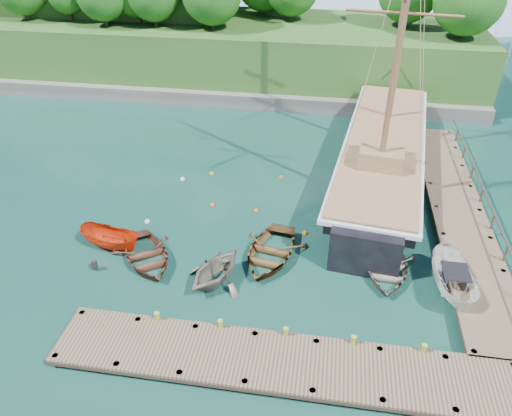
# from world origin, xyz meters

# --- Properties ---
(ground) EXTENTS (160.00, 160.00, 0.00)m
(ground) POSITION_xyz_m (0.00, 0.00, 0.00)
(ground) COLOR #123D31
(ground) RESTS_ON ground
(dock_near) EXTENTS (20.00, 3.20, 1.10)m
(dock_near) POSITION_xyz_m (2.00, -6.50, 0.43)
(dock_near) COLOR #443526
(dock_near) RESTS_ON ground
(dock_east) EXTENTS (3.20, 24.00, 1.10)m
(dock_east) POSITION_xyz_m (11.50, 7.00, 0.43)
(dock_east) COLOR #443526
(dock_east) RESTS_ON ground
(bollard_0) EXTENTS (0.26, 0.26, 0.45)m
(bollard_0) POSITION_xyz_m (-4.00, -5.10, 0.00)
(bollard_0) COLOR olive
(bollard_0) RESTS_ON ground
(bollard_1) EXTENTS (0.26, 0.26, 0.45)m
(bollard_1) POSITION_xyz_m (-1.00, -5.10, 0.00)
(bollard_1) COLOR olive
(bollard_1) RESTS_ON ground
(bollard_2) EXTENTS (0.26, 0.26, 0.45)m
(bollard_2) POSITION_xyz_m (2.00, -5.10, 0.00)
(bollard_2) COLOR olive
(bollard_2) RESTS_ON ground
(bollard_3) EXTENTS (0.26, 0.26, 0.45)m
(bollard_3) POSITION_xyz_m (5.00, -5.10, 0.00)
(bollard_3) COLOR olive
(bollard_3) RESTS_ON ground
(bollard_4) EXTENTS (0.26, 0.26, 0.45)m
(bollard_4) POSITION_xyz_m (8.00, -5.10, 0.00)
(bollard_4) COLOR olive
(bollard_4) RESTS_ON ground
(rowboat_0) EXTENTS (5.50, 5.84, 0.98)m
(rowboat_0) POSITION_xyz_m (-6.24, -0.39, 0.00)
(rowboat_0) COLOR #4D2B1F
(rowboat_0) RESTS_ON ground
(rowboat_1) EXTENTS (4.51, 4.76, 1.98)m
(rowboat_1) POSITION_xyz_m (-2.09, -1.39, 0.00)
(rowboat_1) COLOR slate
(rowboat_1) RESTS_ON ground
(rowboat_2) EXTENTS (4.53, 5.70, 1.06)m
(rowboat_2) POSITION_xyz_m (0.44, 0.97, 0.00)
(rowboat_2) COLOR brown
(rowboat_2) RESTS_ON ground
(rowboat_3) EXTENTS (3.58, 4.84, 0.97)m
(rowboat_3) POSITION_xyz_m (6.80, 0.72, 0.00)
(rowboat_3) COLOR #72695B
(rowboat_3) RESTS_ON ground
(motorboat_orange) EXTENTS (4.07, 2.27, 1.48)m
(motorboat_orange) POSITION_xyz_m (-8.66, 0.47, 0.00)
(motorboat_orange) COLOR red
(motorboat_orange) RESTS_ON ground
(cabin_boat_white) EXTENTS (2.16, 4.90, 1.85)m
(cabin_boat_white) POSITION_xyz_m (10.00, -0.36, 0.00)
(cabin_boat_white) COLOR silver
(cabin_boat_white) RESTS_ON ground
(schooner) EXTENTS (8.11, 29.21, 21.74)m
(schooner) POSITION_xyz_m (6.97, 11.53, 1.21)
(schooner) COLOR black
(schooner) RESTS_ON ground
(mooring_buoy_0) EXTENTS (0.35, 0.35, 0.35)m
(mooring_buoy_0) POSITION_xyz_m (-7.53, 3.26, 0.00)
(mooring_buoy_0) COLOR silver
(mooring_buoy_0) RESTS_ON ground
(mooring_buoy_1) EXTENTS (0.32, 0.32, 0.32)m
(mooring_buoy_1) POSITION_xyz_m (-3.97, 5.76, 0.00)
(mooring_buoy_1) COLOR #DE531B
(mooring_buoy_1) RESTS_ON ground
(mooring_buoy_2) EXTENTS (0.29, 0.29, 0.29)m
(mooring_buoy_2) POSITION_xyz_m (-1.04, 5.57, 0.00)
(mooring_buoy_2) COLOR #FB6700
(mooring_buoy_2) RESTS_ON ground
(mooring_buoy_3) EXTENTS (0.33, 0.33, 0.33)m
(mooring_buoy_3) POSITION_xyz_m (3.38, 6.43, 0.00)
(mooring_buoy_3) COLOR white
(mooring_buoy_3) RESTS_ON ground
(mooring_buoy_4) EXTENTS (0.34, 0.34, 0.34)m
(mooring_buoy_4) POSITION_xyz_m (-4.98, 9.81, 0.00)
(mooring_buoy_4) COLOR orange
(mooring_buoy_4) RESTS_ON ground
(mooring_buoy_5) EXTENTS (0.30, 0.30, 0.30)m
(mooring_buoy_5) POSITION_xyz_m (0.04, 10.06, 0.00)
(mooring_buoy_5) COLOR #D74A1C
(mooring_buoy_5) RESTS_ON ground
(mooring_buoy_6) EXTENTS (0.35, 0.35, 0.35)m
(mooring_buoy_6) POSITION_xyz_m (-6.82, 8.68, 0.00)
(mooring_buoy_6) COLOR silver
(mooring_buoy_6) RESTS_ON ground
(mooring_buoy_7) EXTENTS (0.33, 0.33, 0.33)m
(mooring_buoy_7) POSITION_xyz_m (2.23, 3.59, 0.00)
(mooring_buoy_7) COLOR #D36206
(mooring_buoy_7) RESTS_ON ground
(headland) EXTENTS (51.00, 19.31, 12.90)m
(headland) POSITION_xyz_m (-12.88, 31.36, 5.54)
(headland) COLOR #474744
(headland) RESTS_ON ground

